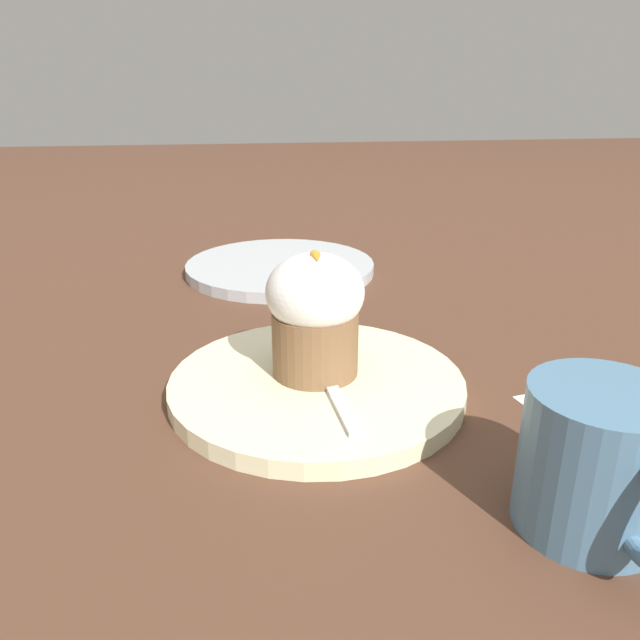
# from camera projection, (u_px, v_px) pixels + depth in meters

# --- Properties ---
(ground_plane) EXTENTS (4.00, 4.00, 0.00)m
(ground_plane) POSITION_uv_depth(u_px,v_px,m) (317.00, 393.00, 0.53)
(ground_plane) COLOR #513323
(dessert_plate) EXTENTS (0.25, 0.25, 0.02)m
(dessert_plate) POSITION_uv_depth(u_px,v_px,m) (317.00, 385.00, 0.53)
(dessert_plate) COLOR beige
(dessert_plate) RESTS_ON ground_plane
(carrot_cake) EXTENTS (0.08, 0.08, 0.11)m
(carrot_cake) POSITION_uv_depth(u_px,v_px,m) (320.00, 313.00, 0.51)
(carrot_cake) COLOR brown
(carrot_cake) RESTS_ON dessert_plate
(spoon) EXTENTS (0.13, 0.04, 0.01)m
(spoon) POSITION_uv_depth(u_px,v_px,m) (327.00, 376.00, 0.52)
(spoon) COLOR silver
(spoon) RESTS_ON dessert_plate
(coffee_cup) EXTENTS (0.12, 0.09, 0.09)m
(coffee_cup) POSITION_uv_depth(u_px,v_px,m) (598.00, 462.00, 0.36)
(coffee_cup) COLOR teal
(coffee_cup) RESTS_ON ground_plane
(side_plate) EXTENTS (0.25, 0.25, 0.01)m
(side_plate) POSITION_uv_depth(u_px,v_px,m) (280.00, 267.00, 0.84)
(side_plate) COLOR #B2B7BC
(side_plate) RESTS_ON ground_plane
(paper_napkin) EXTENTS (0.15, 0.14, 0.00)m
(paper_napkin) POSITION_uv_depth(u_px,v_px,m) (626.00, 424.00, 0.48)
(paper_napkin) COLOR white
(paper_napkin) RESTS_ON ground_plane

